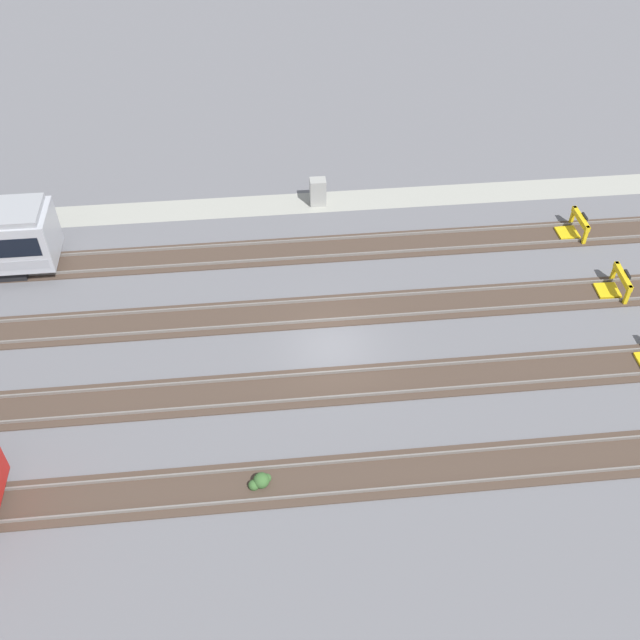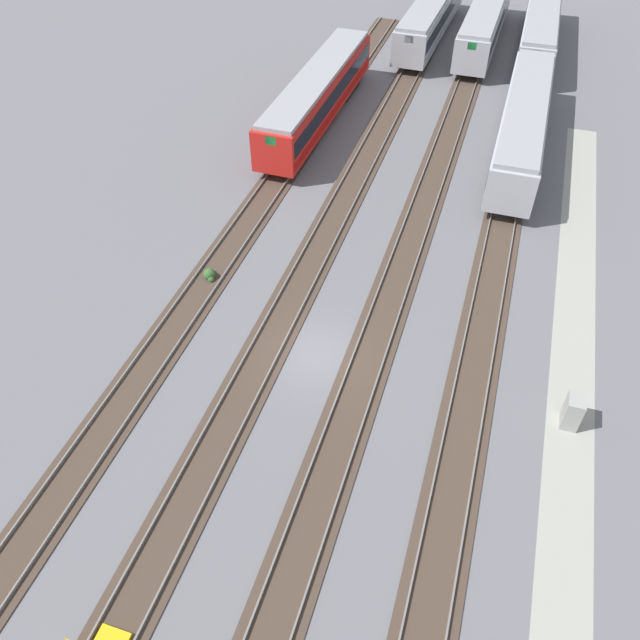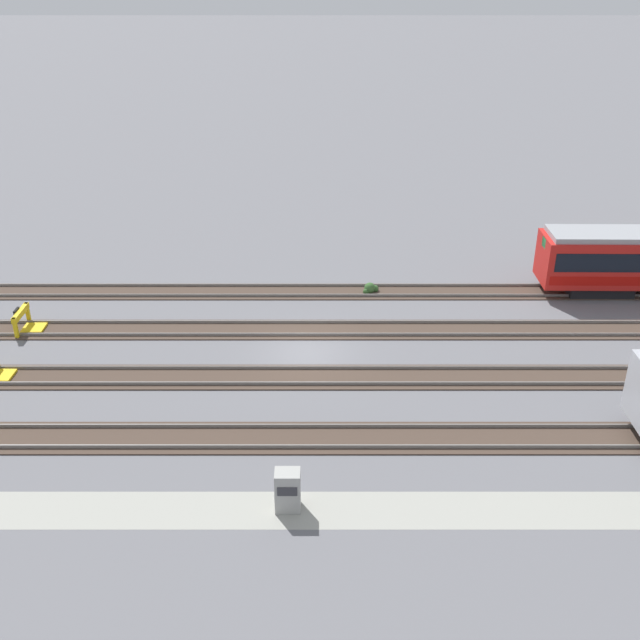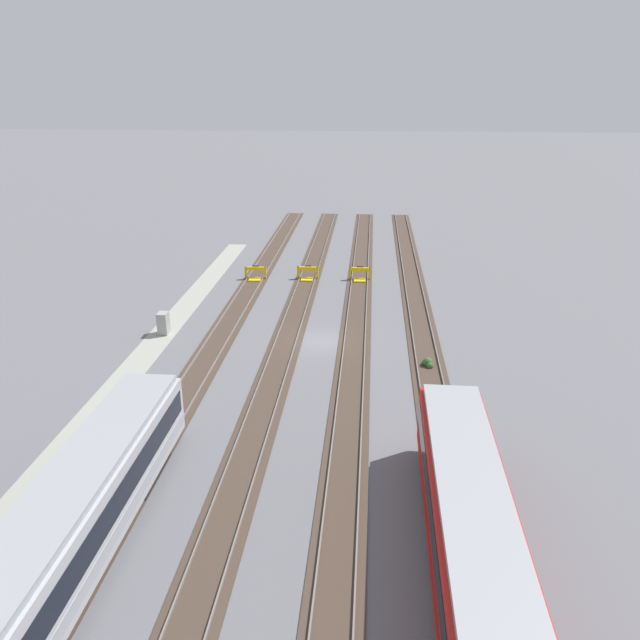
{
  "view_description": "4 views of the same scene",
  "coord_description": "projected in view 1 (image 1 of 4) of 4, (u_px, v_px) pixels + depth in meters",
  "views": [
    {
      "loc": [
        2.9,
        23.83,
        25.08
      ],
      "look_at": [
        0.55,
        0.0,
        1.8
      ],
      "focal_mm": 42.0,
      "sensor_mm": 36.0,
      "label": 1
    },
    {
      "loc": [
        -18.87,
        -6.24,
        21.66
      ],
      "look_at": [
        0.55,
        0.0,
        1.8
      ],
      "focal_mm": 35.0,
      "sensor_mm": 36.0,
      "label": 2
    },
    {
      "loc": [
        0.68,
        -32.24,
        17.97
      ],
      "look_at": [
        0.55,
        0.0,
        1.8
      ],
      "focal_mm": 42.0,
      "sensor_mm": 36.0,
      "label": 3
    },
    {
      "loc": [
        40.23,
        3.3,
        17.05
      ],
      "look_at": [
        0.55,
        0.0,
        1.8
      ],
      "focal_mm": 35.0,
      "sensor_mm": 36.0,
      "label": 4
    }
  ],
  "objects": [
    {
      "name": "bumper_stop_near_inner_track",
      "position": [
        616.0,
        284.0,
        37.07
      ],
      "size": [
        1.36,
        2.01,
        1.22
      ],
      "color": "gold",
      "rests_on": "ground"
    },
    {
      "name": "electrical_cabinet",
      "position": [
        318.0,
        192.0,
        42.31
      ],
      "size": [
        0.9,
        0.73,
        1.6
      ],
      "color": "#9E9E99",
      "rests_on": "ground"
    },
    {
      "name": "service_walkway",
      "position": [
        310.0,
        203.0,
        42.9
      ],
      "size": [
        54.0,
        2.0,
        0.01
      ],
      "primitive_type": "cube",
      "color": "#9E9E93",
      "rests_on": "ground"
    },
    {
      "name": "rail_track_far_inner",
      "position": [
        352.0,
        477.0,
        29.53
      ],
      "size": [
        90.0,
        2.24,
        0.21
      ],
      "color": "#47382D",
      "rests_on": "ground"
    },
    {
      "name": "rail_track_nearest",
      "position": [
        317.0,
        249.0,
        39.8
      ],
      "size": [
        90.0,
        2.24,
        0.21
      ],
      "color": "#47382D",
      "rests_on": "ground"
    },
    {
      "name": "weed_clump",
      "position": [
        260.0,
        481.0,
        29.16
      ],
      "size": [
        0.92,
        0.7,
        0.64
      ],
      "color": "#38602D",
      "rests_on": "ground"
    },
    {
      "name": "ground_plane",
      "position": [
        332.0,
        347.0,
        34.69
      ],
      "size": [
        400.0,
        400.0,
        0.0
      ],
      "primitive_type": "plane",
      "color": "slate"
    },
    {
      "name": "rail_track_near_inner",
      "position": [
        326.0,
        311.0,
        36.37
      ],
      "size": [
        90.0,
        2.24,
        0.21
      ],
      "color": "#47382D",
      "rests_on": "ground"
    },
    {
      "name": "bumper_stop_nearest_track",
      "position": [
        574.0,
        227.0,
        40.45
      ],
      "size": [
        1.37,
        2.01,
        1.22
      ],
      "color": "gold",
      "rests_on": "ground"
    },
    {
      "name": "rail_track_middle",
      "position": [
        338.0,
        385.0,
        32.95
      ],
      "size": [
        90.0,
        2.24,
        0.21
      ],
      "color": "#47382D",
      "rests_on": "ground"
    }
  ]
}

